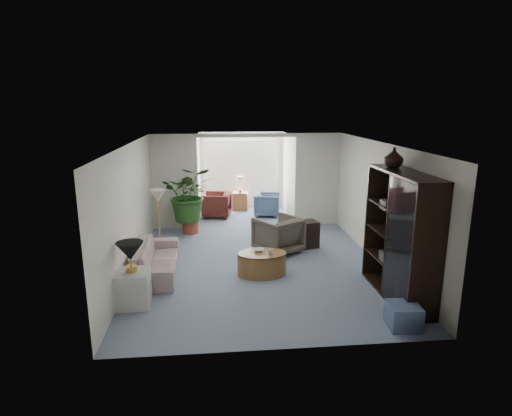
{
  "coord_description": "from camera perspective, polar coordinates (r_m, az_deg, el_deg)",
  "views": [
    {
      "loc": [
        -0.87,
        -8.11,
        3.26
      ],
      "look_at": [
        0.0,
        0.6,
        1.1
      ],
      "focal_mm": 29.84,
      "sensor_mm": 36.0,
      "label": 1
    }
  ],
  "objects": [
    {
      "name": "sunroom_chair_blue",
      "position": [
        12.62,
        1.51,
        0.47
      ],
      "size": [
        0.86,
        0.84,
        0.68
      ],
      "primitive_type": "imported",
      "rotation": [
        0.0,
        0.0,
        1.39
      ],
      "color": "slate",
      "rests_on": "ground"
    },
    {
      "name": "back_pier_left",
      "position": [
        11.33,
        -10.84,
        3.4
      ],
      "size": [
        1.2,
        0.12,
        2.5
      ],
      "primitive_type": "cube",
      "color": "silver",
      "rests_on": "ground"
    },
    {
      "name": "house_plant",
      "position": [
        10.89,
        -8.94,
        1.87
      ],
      "size": [
        1.27,
        1.1,
        1.41
      ],
      "primitive_type": "imported",
      "color": "#27501B",
      "rests_on": "plant_pot"
    },
    {
      "name": "coffee_bowl",
      "position": [
        8.34,
        0.38,
        -5.65
      ],
      "size": [
        0.21,
        0.21,
        0.05
      ],
      "primitive_type": "imported",
      "rotation": [
        0.0,
        0.0,
        0.08
      ],
      "color": "silver",
      "rests_on": "coffee_table"
    },
    {
      "name": "ottoman",
      "position": [
        6.89,
        19.16,
        -13.5
      ],
      "size": [
        0.49,
        0.49,
        0.36
      ],
      "primitive_type": "cube",
      "rotation": [
        0.0,
        0.0,
        -0.08
      ],
      "color": "slate",
      "rests_on": "ground"
    },
    {
      "name": "plant_pot",
      "position": [
        11.1,
        -8.77,
        -2.51
      ],
      "size": [
        0.4,
        0.4,
        0.32
      ],
      "primitive_type": "cylinder",
      "color": "#983D2C",
      "rests_on": "ground"
    },
    {
      "name": "coffee_cup",
      "position": [
        8.17,
        1.93,
        -5.9
      ],
      "size": [
        0.11,
        0.11,
        0.1
      ],
      "primitive_type": "imported",
      "rotation": [
        0.0,
        0.0,
        0.08
      ],
      "color": "silver",
      "rests_on": "coffee_table"
    },
    {
      "name": "wingback_chair",
      "position": [
        9.51,
        2.98,
        -3.61
      ],
      "size": [
        1.22,
        1.23,
        0.82
      ],
      "primitive_type": "imported",
      "rotation": [
        0.0,
        0.0,
        3.72
      ],
      "color": "#5A5347",
      "rests_on": "ground"
    },
    {
      "name": "sunroom_chair_maroon",
      "position": [
        12.52,
        -5.32,
        0.43
      ],
      "size": [
        0.93,
        0.91,
        0.73
      ],
      "primitive_type": "imported",
      "rotation": [
        0.0,
        0.0,
        -1.75
      ],
      "color": "#54231D",
      "rests_on": "ground"
    },
    {
      "name": "floor",
      "position": [
        8.78,
        0.39,
        -7.93
      ],
      "size": [
        6.0,
        6.0,
        0.0
      ],
      "primitive_type": "plane",
      "color": "#8193AB",
      "rests_on": "ground"
    },
    {
      "name": "back_pier_right",
      "position": [
        11.62,
        8.2,
        3.77
      ],
      "size": [
        1.2,
        0.12,
        2.5
      ],
      "primitive_type": "cube",
      "color": "silver",
      "rests_on": "ground"
    },
    {
      "name": "sunroom_floor",
      "position": [
        12.66,
        -1.57,
        -1.05
      ],
      "size": [
        2.6,
        2.6,
        0.0
      ],
      "primitive_type": "plane",
      "color": "#8193AB",
      "rests_on": "ground"
    },
    {
      "name": "framed_picture",
      "position": [
        8.81,
        16.63,
        3.08
      ],
      "size": [
        0.04,
        0.5,
        0.4
      ],
      "primitive_type": "cube",
      "color": "#B6A892"
    },
    {
      "name": "side_table_dark",
      "position": [
        9.94,
        6.71,
        -3.49
      ],
      "size": [
        0.6,
        0.52,
        0.62
      ],
      "primitive_type": "cube",
      "rotation": [
        0.0,
        0.0,
        0.23
      ],
      "color": "black",
      "rests_on": "ground"
    },
    {
      "name": "entertainment_cabinet",
      "position": [
        7.57,
        18.78,
        -3.56
      ],
      "size": [
        0.52,
        1.96,
        2.18
      ],
      "primitive_type": "cube",
      "color": "black",
      "rests_on": "ground"
    },
    {
      "name": "cabinet_urn",
      "position": [
        7.76,
        18.0,
        6.46
      ],
      "size": [
        0.33,
        0.33,
        0.34
      ],
      "primitive_type": "imported",
      "color": "black",
      "rests_on": "entertainment_cabinet"
    },
    {
      "name": "back_header",
      "position": [
        11.17,
        -1.24,
        9.71
      ],
      "size": [
        2.6,
        0.12,
        0.1
      ],
      "primitive_type": "cube",
      "color": "silver",
      "rests_on": "back_pier_left"
    },
    {
      "name": "sunroom_table",
      "position": [
        13.29,
        -2.11,
        0.91
      ],
      "size": [
        0.52,
        0.44,
        0.56
      ],
      "primitive_type": "cube",
      "rotation": [
        0.0,
        0.0,
        -0.18
      ],
      "color": "#935C35",
      "rests_on": "ground"
    },
    {
      "name": "floor_lamp",
      "position": [
        9.74,
        -13.01,
        1.6
      ],
      "size": [
        0.36,
        0.36,
        0.28
      ],
      "primitive_type": "cone",
      "color": "beige",
      "rests_on": "ground"
    },
    {
      "name": "end_table",
      "position": [
        7.4,
        -16.18,
        -10.31
      ],
      "size": [
        0.56,
        0.56,
        0.6
      ],
      "primitive_type": "cube",
      "rotation": [
        0.0,
        0.0,
        0.03
      ],
      "color": "silver",
      "rests_on": "ground"
    },
    {
      "name": "window_pane",
      "position": [
        13.44,
        -1.95,
        5.91
      ],
      "size": [
        2.2,
        0.02,
        1.5
      ],
      "primitive_type": "cube",
      "color": "white"
    },
    {
      "name": "sofa",
      "position": [
        8.6,
        -13.28,
        -6.67
      ],
      "size": [
        0.85,
        2.05,
        0.59
      ],
      "primitive_type": "imported",
      "rotation": [
        0.0,
        0.0,
        1.6
      ],
      "color": "#C1B3A3",
      "rests_on": "ground"
    },
    {
      "name": "window_blinds",
      "position": [
        13.41,
        -1.94,
        5.89
      ],
      "size": [
        2.2,
        0.02,
        1.5
      ],
      "primitive_type": "cube",
      "color": "white"
    },
    {
      "name": "shelf_clutter",
      "position": [
        7.43,
        18.84,
        -3.87
      ],
      "size": [
        0.3,
        1.15,
        1.06
      ],
      "color": "#3D3B38",
      "rests_on": "entertainment_cabinet"
    },
    {
      "name": "table_lamp",
      "position": [
        7.17,
        -16.52,
        -5.57
      ],
      "size": [
        0.44,
        0.44,
        0.3
      ],
      "primitive_type": "cone",
      "color": "black",
      "rests_on": "end_table"
    },
    {
      "name": "coffee_table",
      "position": [
        8.34,
        0.79,
        -7.48
      ],
      "size": [
        1.02,
        1.02,
        0.45
      ],
      "primitive_type": "cylinder",
      "rotation": [
        0.0,
        0.0,
        0.08
      ],
      "color": "#935C35",
      "rests_on": "ground"
    }
  ]
}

